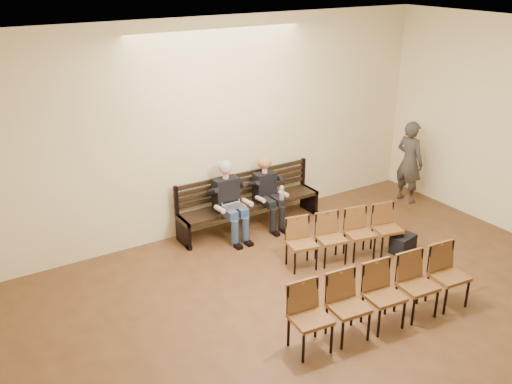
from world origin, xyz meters
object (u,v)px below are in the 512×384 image
Objects in this scene: seated_man at (229,202)px; passerby at (410,156)px; seated_woman at (268,197)px; chair_row_front at (346,237)px; bench at (250,215)px; laptop at (234,207)px; bag at (403,244)px; water_bottle at (282,199)px; chair_row_back at (384,297)px.

passerby is at bearing -7.60° from seated_man.
seated_woman is 1.67m from chair_row_front.
bench is 0.63m from laptop.
bag is at bearing -52.81° from bench.
water_bottle is at bearing -46.92° from bench.
passerby is at bearing -2.89° from laptop.
seated_man is 3.64m from passerby.
bag is at bearing -6.64° from chair_row_front.
passerby reaches higher than chair_row_front.
laptop is 2.73m from bag.
chair_row_back is (-0.08, -3.31, 0.19)m from bench.
seated_man is at bearing 136.45° from bag.
passerby is 2.79m from chair_row_front.
laptop is 1.85m from chair_row_front.
chair_row_front is 1.72m from chair_row_back.
bag is 2.27m from passerby.
seated_woman reaches higher than chair_row_back.
passerby reaches higher than bench.
seated_man is at bearing 180.00° from seated_woman.
bench is 3.32m from chair_row_back.
seated_woman is at bearing 123.49° from bag.
bench is at bearing 133.08° from water_bottle.
passerby is (1.56, 1.46, 0.75)m from bag.
bench is 0.65m from water_bottle.
bag is at bearing 42.93° from chair_row_back.
bench is at bearing 121.93° from chair_row_front.
passerby is at bearing -10.87° from bench.
chair_row_back is (-1.64, -1.26, 0.28)m from bag.
seated_woman is 2.79× the size of bag.
passerby is (2.75, -0.20, 0.32)m from water_bottle.
laptop is at bearing 138.26° from chair_row_front.
seated_woman is 2.35m from bag.
laptop is (-0.46, -0.26, 0.35)m from bench.
laptop is 0.18× the size of chair_row_front.
chair_row_back is at bearing 123.95° from passerby.
bag is 1.00m from chair_row_front.
seated_woman is at bearing 13.36° from laptop.
bench is 0.44m from seated_woman.
seated_woman is at bearing 0.00° from seated_man.
water_bottle is at bearing 86.61° from chair_row_back.
chair_row_front is 0.73× the size of chair_row_back.
water_bottle is (0.09, -0.28, 0.04)m from seated_woman.
chair_row_front is at bearing 70.86° from chair_row_back.
seated_man reaches higher than water_bottle.
chair_row_front is at bearing -77.62° from seated_woman.
bench is 2.58m from bag.
seated_woman is at bearing 108.61° from water_bottle.
chair_row_back is (-0.36, -3.19, -0.12)m from seated_woman.
passerby is (3.12, -0.60, 0.67)m from bench.
seated_man is 0.15m from laptop.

